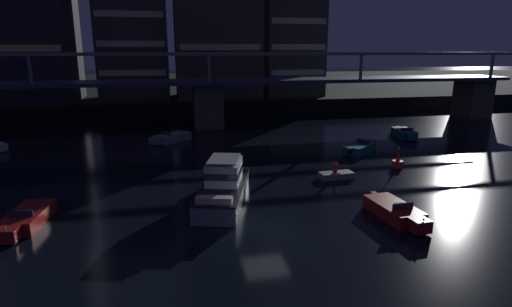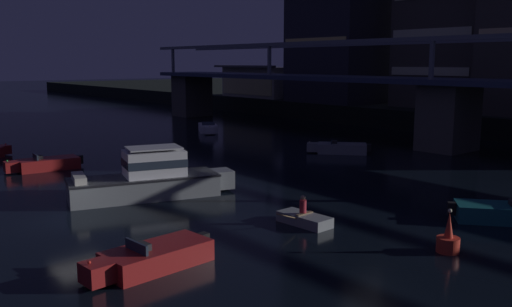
% 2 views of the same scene
% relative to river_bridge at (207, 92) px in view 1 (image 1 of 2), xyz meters
% --- Properties ---
extents(ground_plane, '(400.00, 400.00, 0.00)m').
position_rel_river_bridge_xyz_m(ground_plane, '(0.00, -32.04, -4.43)').
color(ground_plane, black).
extents(far_riverbank, '(240.00, 80.00, 2.20)m').
position_rel_river_bridge_xyz_m(far_riverbank, '(0.00, 48.01, -3.33)').
color(far_riverbank, black).
rests_on(far_riverbank, ground).
extents(river_bridge, '(84.04, 6.40, 9.38)m').
position_rel_river_bridge_xyz_m(river_bridge, '(0.00, 0.00, 0.00)').
color(river_bridge, '#4C4944').
rests_on(river_bridge, ground).
extents(tower_west_tall, '(10.49, 8.23, 21.44)m').
position_rel_river_bridge_xyz_m(tower_west_tall, '(-9.80, 16.01, 8.34)').
color(tower_west_tall, '#423D38').
rests_on(tower_west_tall, far_riverbank).
extents(tower_east_tall, '(9.64, 8.26, 20.37)m').
position_rel_river_bridge_xyz_m(tower_east_tall, '(15.72, 15.62, 7.81)').
color(tower_east_tall, '#423D38').
rests_on(tower_east_tall, far_riverbank).
extents(cabin_cruiser_near_left, '(4.84, 9.35, 2.79)m').
position_rel_river_bridge_xyz_m(cabin_cruiser_near_left, '(-1.68, -27.26, -3.38)').
color(cabin_cruiser_near_left, gray).
rests_on(cabin_cruiser_near_left, ground).
extents(speedboat_near_center, '(2.20, 5.23, 1.16)m').
position_rel_river_bridge_xyz_m(speedboat_near_center, '(-13.17, -29.03, -4.01)').
color(speedboat_near_center, maroon).
rests_on(speedboat_near_center, ground).
extents(speedboat_near_right, '(4.62, 4.10, 1.16)m').
position_rel_river_bridge_xyz_m(speedboat_near_right, '(13.15, -16.81, -4.01)').
color(speedboat_near_right, '#196066').
rests_on(speedboat_near_right, ground).
extents(speedboat_mid_left, '(4.54, 4.22, 1.16)m').
position_rel_river_bridge_xyz_m(speedboat_mid_left, '(-4.84, -8.08, -4.01)').
color(speedboat_mid_left, gray).
rests_on(speedboat_mid_left, ground).
extents(speedboat_mid_right, '(2.56, 5.22, 1.16)m').
position_rel_river_bridge_xyz_m(speedboat_mid_right, '(21.36, -11.15, -4.01)').
color(speedboat_mid_right, '#196066').
rests_on(speedboat_mid_right, ground).
extents(speedboat_far_center, '(2.10, 5.23, 1.16)m').
position_rel_river_bridge_xyz_m(speedboat_far_center, '(7.81, -32.42, -4.01)').
color(speedboat_far_center, maroon).
rests_on(speedboat_far_center, ground).
extents(channel_buoy, '(0.90, 0.90, 1.76)m').
position_rel_river_bridge_xyz_m(channel_buoy, '(13.72, -22.63, -3.95)').
color(channel_buoy, red).
rests_on(channel_buoy, ground).
extents(dinghy_with_paddler, '(2.65, 2.42, 1.36)m').
position_rel_river_bridge_xyz_m(dinghy_with_paddler, '(7.47, -24.36, -4.15)').
color(dinghy_with_paddler, gray).
rests_on(dinghy_with_paddler, ground).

